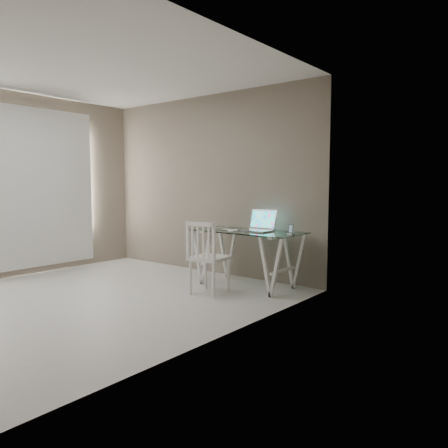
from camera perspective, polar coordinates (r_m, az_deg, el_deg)
name	(u,v)px	position (r m, az deg, el deg)	size (l,w,h in m)	color
room	(77,153)	(5.32, -18.71, 8.78)	(4.50, 4.52, 2.71)	#B2B0AA
desk	(247,258)	(5.82, 3.01, -4.45)	(1.50, 0.70, 0.75)	silver
chair	(206,254)	(5.36, -2.36, -3.98)	(0.47, 0.47, 0.91)	white
laptop	(259,226)	(5.77, 4.58, -0.24)	(0.40, 0.36, 0.28)	#B3B3B7
keyboard	(231,230)	(5.83, 0.92, -0.78)	(0.29, 0.12, 0.01)	silver
mouse	(231,231)	(5.61, 0.88, -0.91)	(0.10, 0.06, 0.03)	white
phone_dock	(291,232)	(5.43, 8.70, -0.99)	(0.06, 0.06, 0.12)	white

